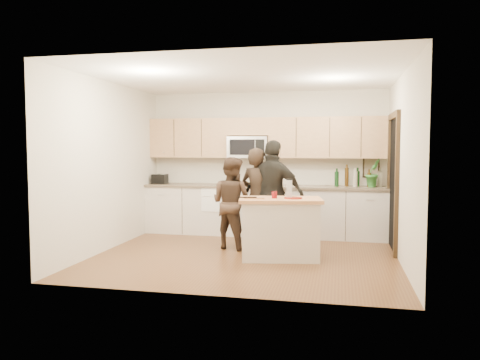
% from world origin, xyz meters
% --- Properties ---
extents(floor, '(4.50, 4.50, 0.00)m').
position_xyz_m(floor, '(0.00, 0.00, 0.00)').
color(floor, brown).
rests_on(floor, ground).
extents(room_shell, '(4.52, 4.02, 2.71)m').
position_xyz_m(room_shell, '(0.00, 0.00, 1.73)').
color(room_shell, beige).
rests_on(room_shell, ground).
extents(back_cabinetry, '(4.50, 0.66, 0.94)m').
position_xyz_m(back_cabinetry, '(0.00, 1.69, 0.47)').
color(back_cabinetry, beige).
rests_on(back_cabinetry, ground).
extents(upper_cabinetry, '(4.50, 0.33, 0.75)m').
position_xyz_m(upper_cabinetry, '(0.03, 1.83, 1.84)').
color(upper_cabinetry, tan).
rests_on(upper_cabinetry, ground).
extents(microwave, '(0.76, 0.41, 0.40)m').
position_xyz_m(microwave, '(-0.31, 1.80, 1.65)').
color(microwave, silver).
rests_on(microwave, ground).
extents(doorway, '(0.06, 1.25, 2.20)m').
position_xyz_m(doorway, '(2.23, 0.90, 1.16)').
color(doorway, black).
rests_on(doorway, ground).
extents(framed_picture, '(0.30, 0.03, 0.38)m').
position_xyz_m(framed_picture, '(1.95, 1.98, 1.28)').
color(framed_picture, black).
rests_on(framed_picture, ground).
extents(dish_towel, '(0.34, 0.60, 0.48)m').
position_xyz_m(dish_towel, '(-0.95, 1.50, 0.80)').
color(dish_towel, white).
rests_on(dish_towel, ground).
extents(island, '(1.30, 0.89, 0.90)m').
position_xyz_m(island, '(0.54, -0.09, 0.45)').
color(island, beige).
rests_on(island, ground).
extents(red_plate, '(0.27, 0.27, 0.02)m').
position_xyz_m(red_plate, '(0.73, -0.11, 0.91)').
color(red_plate, maroon).
rests_on(red_plate, island).
extents(box_grater, '(0.09, 0.05, 0.27)m').
position_xyz_m(box_grater, '(0.67, -0.05, 1.05)').
color(box_grater, silver).
rests_on(box_grater, red_plate).
extents(drink_glass, '(0.08, 0.08, 0.10)m').
position_xyz_m(drink_glass, '(0.45, -0.14, 0.95)').
color(drink_glass, maroon).
rests_on(drink_glass, island).
extents(cutting_board, '(0.32, 0.21, 0.02)m').
position_xyz_m(cutting_board, '(0.18, -0.24, 0.91)').
color(cutting_board, tan).
rests_on(cutting_board, island).
extents(tongs, '(0.26, 0.07, 0.02)m').
position_xyz_m(tongs, '(0.09, -0.32, 0.93)').
color(tongs, black).
rests_on(tongs, cutting_board).
extents(knife, '(0.20, 0.05, 0.01)m').
position_xyz_m(knife, '(0.22, -0.27, 0.92)').
color(knife, silver).
rests_on(knife, cutting_board).
extents(toaster, '(0.27, 0.23, 0.19)m').
position_xyz_m(toaster, '(-2.05, 1.67, 1.03)').
color(toaster, black).
rests_on(toaster, back_cabinetry).
extents(bottle_cluster, '(0.84, 0.24, 0.40)m').
position_xyz_m(bottle_cluster, '(1.71, 1.75, 1.11)').
color(bottle_cluster, black).
rests_on(bottle_cluster, back_cabinetry).
extents(orchid, '(0.36, 0.35, 0.51)m').
position_xyz_m(orchid, '(1.97, 1.72, 1.19)').
color(orchid, '#337B31').
rests_on(orchid, back_cabinetry).
extents(woman_left, '(0.70, 0.59, 1.64)m').
position_xyz_m(woman_left, '(0.06, 0.63, 0.82)').
color(woman_left, black).
rests_on(woman_left, ground).
extents(woman_center, '(0.88, 0.79, 1.49)m').
position_xyz_m(woman_center, '(-0.33, 0.46, 0.74)').
color(woman_center, '#322219').
rests_on(woman_center, ground).
extents(woman_right, '(1.12, 0.71, 1.77)m').
position_xyz_m(woman_right, '(0.34, 0.55, 0.88)').
color(woman_right, black).
rests_on(woman_right, ground).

